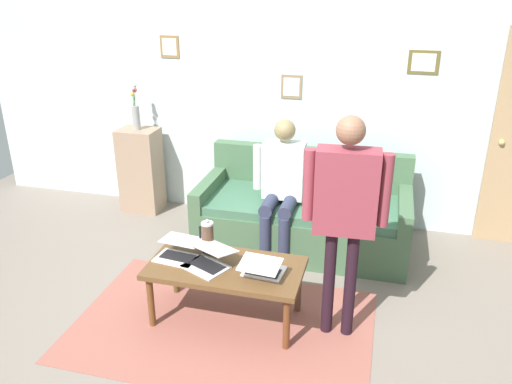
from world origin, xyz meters
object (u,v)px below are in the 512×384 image
(side_shelf, at_px, (141,170))
(person_seated, at_px, (282,182))
(laptop_left, at_px, (209,260))
(laptop_right, at_px, (179,252))
(person_standing, at_px, (346,202))
(flower_vase, at_px, (136,113))
(coffee_table, at_px, (226,272))
(french_press, at_px, (208,237))
(laptop_center, at_px, (263,269))
(couch, at_px, (303,216))

(side_shelf, bearing_deg, person_seated, 160.66)
(laptop_left, height_order, laptop_right, laptop_left)
(laptop_left, distance_m, person_standing, 1.10)
(side_shelf, relative_size, person_standing, 0.57)
(laptop_left, bearing_deg, flower_vase, -50.89)
(coffee_table, distance_m, flower_vase, 2.38)
(french_press, relative_size, person_standing, 0.17)
(side_shelf, bearing_deg, flower_vase, -69.48)
(laptop_right, distance_m, person_standing, 1.33)
(laptop_center, relative_size, person_standing, 0.20)
(coffee_table, bearing_deg, laptop_center, 171.38)
(laptop_center, xyz_separation_m, side_shelf, (1.81, -1.74, -0.04))
(side_shelf, xyz_separation_m, flower_vase, (0.00, -0.00, 0.64))
(couch, relative_size, person_seated, 1.54)
(laptop_left, bearing_deg, coffee_table, -165.20)
(laptop_center, bearing_deg, side_shelf, -43.77)
(french_press, relative_size, person_seated, 0.22)
(couch, height_order, coffee_table, couch)
(flower_vase, bearing_deg, laptop_right, 124.43)
(flower_vase, xyz_separation_m, person_standing, (-2.35, 1.65, -0.06))
(coffee_table, bearing_deg, french_press, -40.52)
(french_press, xyz_separation_m, person_standing, (-1.03, 0.12, 0.46))
(couch, distance_m, person_standing, 1.55)
(coffee_table, relative_size, flower_vase, 2.35)
(laptop_left, bearing_deg, person_standing, -175.29)
(side_shelf, bearing_deg, coffee_table, 131.92)
(french_press, distance_m, person_seated, 1.01)
(laptop_center, distance_m, side_shelf, 2.51)
(flower_vase, distance_m, person_standing, 2.87)
(couch, distance_m, side_shelf, 1.92)
(couch, xyz_separation_m, french_press, (0.55, 1.15, 0.28))
(coffee_table, xyz_separation_m, laptop_right, (0.38, -0.04, 0.10))
(person_standing, bearing_deg, couch, -69.51)
(couch, distance_m, laptop_left, 1.45)
(side_shelf, relative_size, person_seated, 0.72)
(french_press, distance_m, flower_vase, 2.09)
(laptop_center, relative_size, french_press, 1.18)
(coffee_table, distance_m, person_seated, 1.15)
(couch, distance_m, laptop_center, 1.38)
(french_press, bearing_deg, coffee_table, 139.48)
(coffee_table, relative_size, person_seated, 0.89)
(coffee_table, height_order, laptop_center, laptop_center)
(couch, relative_size, laptop_left, 4.59)
(laptop_right, xyz_separation_m, french_press, (-0.19, -0.13, 0.08))
(laptop_center, bearing_deg, person_standing, -170.37)
(coffee_table, bearing_deg, flower_vase, -48.10)
(couch, height_order, person_seated, person_seated)
(french_press, bearing_deg, laptop_left, 111.10)
(flower_vase, bearing_deg, laptop_center, 136.21)
(laptop_right, bearing_deg, flower_vase, -55.57)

